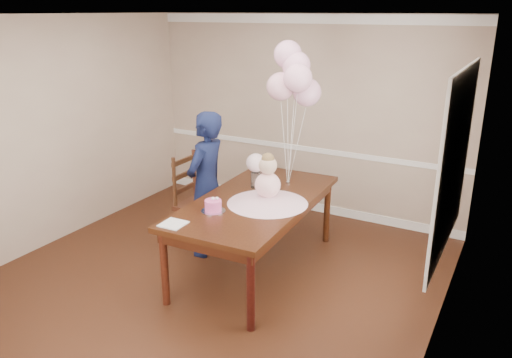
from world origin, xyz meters
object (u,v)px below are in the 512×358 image
dining_chair_seat (200,206)px  dining_table_top (256,201)px  birthday_cake (213,205)px  woman (206,185)px

dining_chair_seat → dining_table_top: bearing=-14.9°
dining_table_top → dining_chair_seat: size_ratio=4.60×
dining_table_top → birthday_cake: bearing=-114.0°
birthday_cake → dining_table_top: bearing=68.3°
birthday_cake → woman: size_ratio=0.10×
dining_chair_seat → woman: woman is taller
dining_table_top → dining_chair_seat: bearing=162.5°
dining_table_top → woman: 0.70m
birthday_cake → dining_chair_seat: bearing=132.8°
dining_table_top → birthday_cake: size_ratio=13.33×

